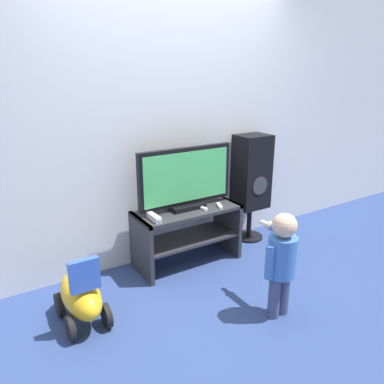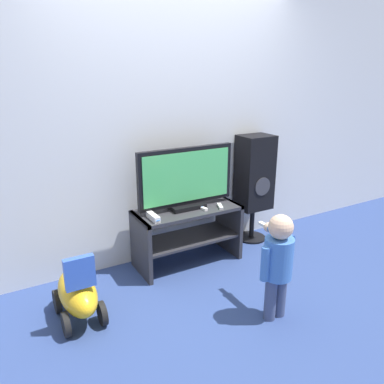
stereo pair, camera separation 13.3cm
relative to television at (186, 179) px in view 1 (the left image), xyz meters
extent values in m
plane|color=navy|center=(0.00, -0.23, -0.82)|extent=(16.00, 16.00, 0.00)
cube|color=silver|center=(0.00, 0.28, 0.48)|extent=(10.00, 0.06, 2.60)
cube|color=#2D2D33|center=(0.00, -0.02, -0.29)|extent=(0.97, 0.43, 0.03)
cube|color=#2D2D33|center=(0.00, -0.02, -0.57)|extent=(0.93, 0.39, 0.02)
cube|color=#2D2D33|center=(-0.47, -0.02, -0.55)|extent=(0.04, 0.43, 0.54)
cube|color=#2D2D33|center=(0.47, -0.02, -0.55)|extent=(0.04, 0.43, 0.54)
cube|color=black|center=(0.00, 0.00, -0.25)|extent=(0.32, 0.20, 0.04)
cube|color=black|center=(0.00, 0.00, 0.03)|extent=(0.92, 0.05, 0.52)
cube|color=#4CBF66|center=(0.00, -0.03, 0.03)|extent=(0.85, 0.01, 0.45)
cube|color=white|center=(-0.38, -0.11, -0.25)|extent=(0.05, 0.19, 0.05)
cube|color=#3F8CE5|center=(-0.38, -0.21, -0.25)|extent=(0.03, 0.00, 0.01)
cube|color=white|center=(0.27, -0.15, -0.26)|extent=(0.08, 0.13, 0.02)
cylinder|color=#337FD8|center=(0.27, -0.15, -0.25)|extent=(0.01, 0.01, 0.00)
cube|color=white|center=(0.11, -0.09, -0.26)|extent=(0.05, 0.13, 0.02)
cylinder|color=#337FD8|center=(0.11, -0.09, -0.25)|extent=(0.01, 0.01, 0.00)
cylinder|color=#3F4C72|center=(0.10, -1.07, -0.65)|extent=(0.09, 0.09, 0.33)
cylinder|color=#3F4C72|center=(0.19, -1.07, -0.65)|extent=(0.09, 0.09, 0.33)
cylinder|color=#3F72C6|center=(0.15, -1.07, -0.33)|extent=(0.21, 0.21, 0.30)
sphere|color=beige|center=(0.15, -1.07, -0.10)|extent=(0.17, 0.17, 0.17)
cylinder|color=#3F72C6|center=(0.03, -1.07, -0.35)|extent=(0.06, 0.06, 0.25)
cylinder|color=#3F72C6|center=(0.27, -0.94, -0.22)|extent=(0.06, 0.25, 0.06)
sphere|color=beige|center=(0.27, -0.82, -0.22)|extent=(0.08, 0.08, 0.08)
cube|color=white|center=(0.27, -0.78, -0.22)|extent=(0.03, 0.13, 0.02)
cylinder|color=black|center=(0.85, 0.09, -0.81)|extent=(0.31, 0.31, 0.02)
cylinder|color=black|center=(0.85, 0.09, -0.64)|extent=(0.05, 0.05, 0.36)
cube|color=black|center=(0.85, 0.09, -0.07)|extent=(0.34, 0.27, 0.77)
cylinder|color=#38383D|center=(0.85, -0.05, -0.19)|extent=(0.19, 0.01, 0.19)
ellipsoid|color=gold|center=(-1.11, -0.37, -0.60)|extent=(0.25, 0.57, 0.25)
cube|color=blue|center=(-1.11, -0.52, -0.36)|extent=(0.20, 0.05, 0.23)
cylinder|color=black|center=(-1.23, -0.21, -0.73)|extent=(0.04, 0.18, 0.18)
cylinder|color=black|center=(-0.98, -0.21, -0.73)|extent=(0.04, 0.18, 0.18)
cylinder|color=black|center=(-1.23, -0.52, -0.73)|extent=(0.04, 0.18, 0.18)
cylinder|color=black|center=(-0.98, -0.52, -0.73)|extent=(0.04, 0.18, 0.18)
camera|label=1|loc=(-1.66, -2.75, 0.92)|focal=35.00mm
camera|label=2|loc=(-1.55, -2.81, 0.92)|focal=35.00mm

